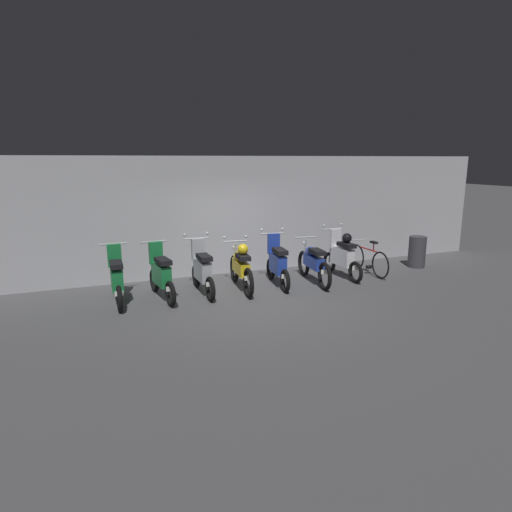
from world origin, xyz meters
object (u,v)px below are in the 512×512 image
object	(u,v)px
motorbike_slot_3	(241,267)
motorbike_slot_4	(277,263)
motorbike_slot_1	(161,274)
trash_bin	(417,252)
motorbike_slot_0	(117,278)
motorbike_slot_2	(202,270)
bicycle	(368,260)
motorbike_slot_6	(342,255)
motorbike_slot_5	(313,263)

from	to	relation	value
motorbike_slot_3	motorbike_slot_4	size ratio (longest dim) A/B	1.16
motorbike_slot_4	motorbike_slot_3	bearing A→B (deg)	-179.67
motorbike_slot_1	trash_bin	distance (m)	6.99
motorbike_slot_3	motorbike_slot_4	world-z (taller)	motorbike_slot_4
trash_bin	motorbike_slot_0	bearing A→B (deg)	-178.35
motorbike_slot_2	bicycle	bearing A→B (deg)	1.39
motorbike_slot_6	trash_bin	size ratio (longest dim) A/B	1.98
motorbike_slot_0	trash_bin	xyz separation A→B (m)	(7.88, 0.23, -0.10)
motorbike_slot_5	motorbike_slot_6	xyz separation A→B (m)	(0.89, 0.18, 0.08)
motorbike_slot_1	bicycle	bearing A→B (deg)	1.56
motorbike_slot_2	bicycle	distance (m)	4.41
motorbike_slot_1	motorbike_slot_0	bearing A→B (deg)	177.28
motorbike_slot_3	bicycle	world-z (taller)	motorbike_slot_3
motorbike_slot_4	motorbike_slot_6	bearing A→B (deg)	2.13
motorbike_slot_2	trash_bin	size ratio (longest dim) A/B	1.98
motorbike_slot_0	motorbike_slot_4	distance (m)	3.59
motorbike_slot_0	trash_bin	distance (m)	7.88
bicycle	trash_bin	bearing A→B (deg)	4.25
motorbike_slot_5	motorbike_slot_3	bearing A→B (deg)	176.61
trash_bin	bicycle	bearing A→B (deg)	-175.75
trash_bin	motorbike_slot_3	bearing A→B (deg)	-177.36
motorbike_slot_1	trash_bin	world-z (taller)	motorbike_slot_1
motorbike_slot_1	motorbike_slot_6	bearing A→B (deg)	1.30
motorbike_slot_2	motorbike_slot_6	world-z (taller)	same
motorbike_slot_2	motorbike_slot_6	xyz separation A→B (m)	(3.58, 0.06, 0.04)
bicycle	motorbike_slot_5	bearing A→B (deg)	-172.67
motorbike_slot_3	motorbike_slot_5	xyz separation A→B (m)	(1.79, -0.11, -0.04)
motorbike_slot_4	trash_bin	bearing A→B (deg)	3.13
motorbike_slot_6	bicycle	bearing A→B (deg)	2.98
motorbike_slot_4	trash_bin	size ratio (longest dim) A/B	1.98
motorbike_slot_3	motorbike_slot_4	distance (m)	0.90
bicycle	motorbike_slot_0	bearing A→B (deg)	-179.05
motorbike_slot_0	motorbike_slot_2	xyz separation A→B (m)	(1.79, -0.00, 0.00)
motorbike_slot_1	bicycle	world-z (taller)	motorbike_slot_1
motorbike_slot_3	motorbike_slot_6	world-z (taller)	motorbike_slot_6
motorbike_slot_3	motorbike_slot_6	bearing A→B (deg)	1.53
motorbike_slot_5	motorbike_slot_6	bearing A→B (deg)	11.27
motorbike_slot_4	bicycle	bearing A→B (deg)	2.40
motorbike_slot_5	motorbike_slot_6	world-z (taller)	motorbike_slot_6
bicycle	motorbike_slot_6	bearing A→B (deg)	-177.02
motorbike_slot_0	motorbike_slot_4	world-z (taller)	motorbike_slot_4
motorbike_slot_6	motorbike_slot_5	bearing A→B (deg)	-168.73
motorbike_slot_1	motorbike_slot_3	world-z (taller)	motorbike_slot_1
motorbike_slot_3	bicycle	distance (m)	3.52
motorbike_slot_0	motorbike_slot_1	world-z (taller)	same
motorbike_slot_2	motorbike_slot_4	size ratio (longest dim) A/B	1.00
motorbike_slot_4	motorbike_slot_6	world-z (taller)	same
motorbike_slot_3	trash_bin	xyz separation A→B (m)	(5.19, 0.24, -0.10)
motorbike_slot_0	motorbike_slot_4	xyz separation A→B (m)	(3.59, -0.01, 0.00)
motorbike_slot_3	trash_bin	size ratio (longest dim) A/B	2.30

